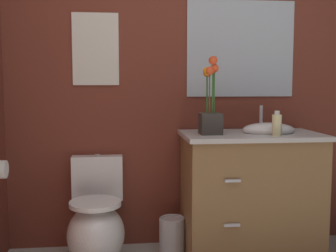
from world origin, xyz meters
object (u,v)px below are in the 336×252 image
Objects in this scene: wall_mirror at (241,49)px; toilet at (96,226)px; vanity_cabinet at (251,193)px; wall_poster at (96,49)px; trash_bin at (172,236)px; soap_bottle at (277,125)px; flower_vase at (211,108)px.

toilet is at bearing -165.76° from wall_mirror.
wall_poster is at bearing 164.46° from vanity_cabinet.
trash_bin is at bearing 174.50° from vanity_cabinet.
soap_bottle is 0.20× the size of wall_mirror.
soap_bottle is 1.05m from trash_bin.
trash_bin is 0.34× the size of wall_mirror.
trash_bin is at bearing 160.36° from flower_vase.
soap_bottle is (0.11, -0.18, 0.49)m from vanity_cabinet.
flower_vase reaches higher than trash_bin.
wall_mirror reaches higher than vanity_cabinet.
flower_vase is 0.65× the size of wall_mirror.
trash_bin is at bearing 160.47° from soap_bottle.
vanity_cabinet is at bearing 121.10° from soap_bottle.
wall_poster is (-0.52, 0.24, 1.30)m from trash_bin.
flower_vase is 1.02× the size of wall_poster.
vanity_cabinet is 6.41× the size of soap_bottle.
wall_mirror is at bearing 0.00° from wall_poster.
trash_bin is 1.42m from wall_poster.
soap_bottle is 1.35m from wall_poster.
trash_bin is (-0.65, 0.23, -0.80)m from soap_bottle.
flower_vase is at bearing -19.64° from trash_bin.
flower_vase is (-0.29, -0.04, 0.59)m from vanity_cabinet.
wall_mirror is (-0.00, 0.29, 1.01)m from vanity_cabinet.
flower_vase reaches higher than toilet.
wall_poster is (-1.06, 0.29, 1.00)m from vanity_cabinet.
vanity_cabinet is at bearing -89.47° from wall_mirror.
vanity_cabinet is at bearing -15.54° from wall_poster.
wall_mirror is at bearing 24.27° from trash_bin.
toilet is 0.86× the size of wall_mirror.
flower_vase is 0.92m from wall_poster.
wall_poster is (-1.16, 0.47, 0.50)m from soap_bottle.
toilet is 1.22m from wall_poster.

